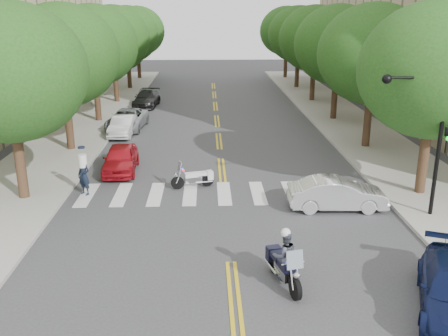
{
  "coord_description": "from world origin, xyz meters",
  "views": [
    {
      "loc": [
        -0.75,
        -14.78,
        8.0
      ],
      "look_at": [
        -0.02,
        6.23,
        1.3
      ],
      "focal_mm": 40.0,
      "sensor_mm": 36.0,
      "label": 1
    }
  ],
  "objects_px": {
    "motorcycle_parked": "(196,178)",
    "convertible": "(337,194)",
    "officer_standing": "(84,176)",
    "motorcycle_police": "(284,259)"
  },
  "relations": [
    {
      "from": "officer_standing",
      "to": "convertible",
      "type": "relative_size",
      "value": 0.45
    },
    {
      "from": "motorcycle_police",
      "to": "convertible",
      "type": "bearing_deg",
      "value": -131.75
    },
    {
      "from": "motorcycle_police",
      "to": "motorcycle_parked",
      "type": "relative_size",
      "value": 1.13
    },
    {
      "from": "motorcycle_parked",
      "to": "convertible",
      "type": "bearing_deg",
      "value": -131.59
    },
    {
      "from": "convertible",
      "to": "motorcycle_police",
      "type": "bearing_deg",
      "value": 153.54
    },
    {
      "from": "motorcycle_parked",
      "to": "officer_standing",
      "type": "xyz_separation_m",
      "value": [
        -5.0,
        -0.84,
        0.45
      ]
    },
    {
      "from": "motorcycle_police",
      "to": "officer_standing",
      "type": "relative_size",
      "value": 1.24
    },
    {
      "from": "officer_standing",
      "to": "convertible",
      "type": "bearing_deg",
      "value": 24.32
    },
    {
      "from": "motorcycle_parked",
      "to": "convertible",
      "type": "height_order",
      "value": "convertible"
    },
    {
      "from": "officer_standing",
      "to": "motorcycle_parked",
      "type": "bearing_deg",
      "value": 44.55
    }
  ]
}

